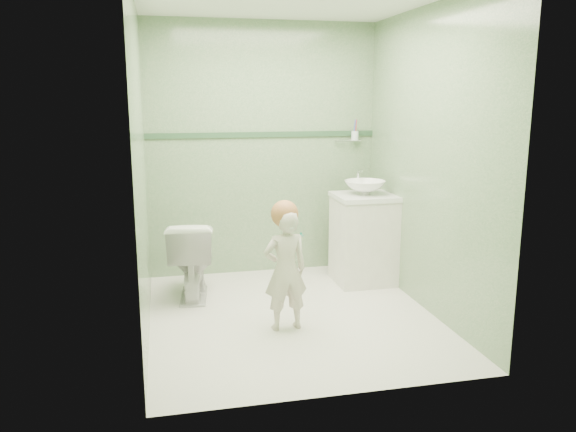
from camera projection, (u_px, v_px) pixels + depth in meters
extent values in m
plane|color=white|center=(292.00, 316.00, 4.51)|extent=(2.50, 2.50, 0.00)
cube|color=#6C9368|center=(263.00, 150.00, 5.45)|extent=(2.20, 0.04, 2.40)
cube|color=#6C9368|center=(345.00, 192.00, 3.07)|extent=(2.20, 0.04, 2.40)
cube|color=#6C9368|center=(141.00, 169.00, 4.03)|extent=(0.04, 2.50, 2.40)
cube|color=#6C9368|center=(428.00, 162.00, 4.50)|extent=(0.04, 2.50, 2.40)
cube|color=#2D5033|center=(263.00, 135.00, 5.41)|extent=(2.20, 0.02, 0.05)
cube|color=white|center=(363.00, 240.00, 5.27)|extent=(0.52, 0.50, 0.80)
cube|color=white|center=(365.00, 197.00, 5.19)|extent=(0.54, 0.52, 0.04)
imported|color=white|center=(365.00, 187.00, 5.17)|extent=(0.37, 0.37, 0.13)
cylinder|color=silver|center=(358.00, 178.00, 5.35)|extent=(0.03, 0.03, 0.18)
cylinder|color=silver|center=(360.00, 171.00, 5.29)|extent=(0.02, 0.12, 0.02)
cylinder|color=silver|center=(348.00, 141.00, 5.57)|extent=(0.26, 0.02, 0.02)
cylinder|color=silver|center=(355.00, 136.00, 5.55)|extent=(0.07, 0.07, 0.09)
cylinder|color=#DC3142|center=(356.00, 128.00, 5.55)|extent=(0.01, 0.01, 0.17)
cylinder|color=blue|center=(355.00, 128.00, 5.53)|extent=(0.01, 0.01, 0.17)
imported|color=white|center=(192.00, 259.00, 4.88)|extent=(0.45, 0.71, 0.68)
imported|color=beige|center=(285.00, 270.00, 4.18)|extent=(0.35, 0.25, 0.91)
sphere|color=#A8673A|center=(285.00, 214.00, 4.12)|extent=(0.20, 0.20, 0.20)
cylinder|color=#188974|center=(302.00, 235.00, 4.02)|extent=(0.06, 0.14, 0.06)
cube|color=white|center=(292.00, 228.00, 4.04)|extent=(0.03, 0.03, 0.02)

